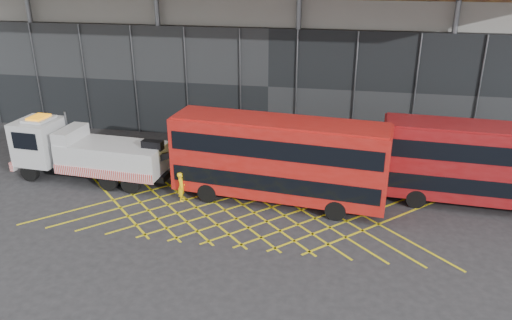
% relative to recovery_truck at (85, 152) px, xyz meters
% --- Properties ---
extents(ground_plane, '(120.00, 120.00, 0.00)m').
position_rel_recovery_truck_xyz_m(ground_plane, '(7.55, -2.34, -1.77)').
color(ground_plane, '#262629').
extents(road_markings, '(21.56, 7.16, 0.01)m').
position_rel_recovery_truck_xyz_m(road_markings, '(9.95, -2.34, -1.77)').
color(road_markings, yellow).
rests_on(road_markings, ground_plane).
extents(construction_building, '(55.00, 23.97, 18.00)m').
position_rel_recovery_truck_xyz_m(construction_building, '(9.47, 16.06, 7.20)').
color(construction_building, gray).
rests_on(construction_building, ground_plane).
extents(recovery_truck, '(11.05, 3.23, 3.84)m').
position_rel_recovery_truck_xyz_m(recovery_truck, '(0.00, 0.00, 0.00)').
color(recovery_truck, black).
rests_on(recovery_truck, ground_plane).
extents(bus_towed, '(11.76, 3.85, 4.70)m').
position_rel_recovery_truck_xyz_m(bus_towed, '(11.74, -0.75, 0.84)').
color(bus_towed, '#AD140F').
rests_on(bus_towed, ground_plane).
extents(bus_second, '(11.24, 3.24, 4.52)m').
position_rel_recovery_truck_xyz_m(bus_second, '(22.71, 0.84, 0.73)').
color(bus_second, maroon).
rests_on(bus_second, ground_plane).
extents(worker, '(0.51, 0.67, 1.67)m').
position_rel_recovery_truck_xyz_m(worker, '(6.53, -1.65, -0.94)').
color(worker, yellow).
rests_on(worker, ground_plane).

